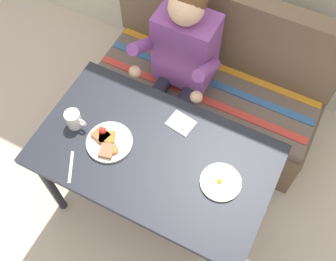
{
  "coord_description": "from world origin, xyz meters",
  "views": [
    {
      "loc": [
        0.48,
        -0.79,
        2.55
      ],
      "look_at": [
        0.0,
        0.15,
        0.72
      ],
      "focal_mm": 43.8,
      "sensor_mm": 36.0,
      "label": 1
    }
  ],
  "objects_px": {
    "table": "(155,160)",
    "fork": "(71,167)",
    "plate_eggs": "(221,182)",
    "person": "(180,59)",
    "coffee_mug": "(74,119)",
    "napkin": "(181,123)",
    "couch": "(210,89)",
    "plate_breakfast": "(108,142)"
  },
  "relations": [
    {
      "from": "napkin",
      "to": "fork",
      "type": "xyz_separation_m",
      "value": [
        -0.37,
        -0.47,
        -0.0
      ]
    },
    {
      "from": "plate_breakfast",
      "to": "plate_eggs",
      "type": "height_order",
      "value": "plate_breakfast"
    },
    {
      "from": "coffee_mug",
      "to": "napkin",
      "type": "distance_m",
      "value": 0.55
    },
    {
      "from": "napkin",
      "to": "couch",
      "type": "bearing_deg",
      "value": 94.52
    },
    {
      "from": "plate_eggs",
      "to": "person",
      "type": "bearing_deg",
      "value": 130.42
    },
    {
      "from": "plate_breakfast",
      "to": "napkin",
      "type": "distance_m",
      "value": 0.39
    },
    {
      "from": "table",
      "to": "person",
      "type": "xyz_separation_m",
      "value": [
        -0.15,
        0.59,
        0.09
      ]
    },
    {
      "from": "table",
      "to": "person",
      "type": "relative_size",
      "value": 0.99
    },
    {
      "from": "plate_breakfast",
      "to": "plate_eggs",
      "type": "relative_size",
      "value": 1.18
    },
    {
      "from": "plate_eggs",
      "to": "fork",
      "type": "xyz_separation_m",
      "value": [
        -0.68,
        -0.25,
        -0.01
      ]
    },
    {
      "from": "table",
      "to": "fork",
      "type": "xyz_separation_m",
      "value": [
        -0.33,
        -0.25,
        0.08
      ]
    },
    {
      "from": "plate_eggs",
      "to": "fork",
      "type": "height_order",
      "value": "plate_eggs"
    },
    {
      "from": "coffee_mug",
      "to": "fork",
      "type": "bearing_deg",
      "value": -61.99
    },
    {
      "from": "person",
      "to": "couch",
      "type": "bearing_deg",
      "value": 50.28
    },
    {
      "from": "person",
      "to": "plate_breakfast",
      "type": "bearing_deg",
      "value": -97.64
    },
    {
      "from": "coffee_mug",
      "to": "person",
      "type": "bearing_deg",
      "value": 64.8
    },
    {
      "from": "table",
      "to": "coffee_mug",
      "type": "distance_m",
      "value": 0.46
    },
    {
      "from": "table",
      "to": "napkin",
      "type": "xyz_separation_m",
      "value": [
        0.04,
        0.21,
        0.09
      ]
    },
    {
      "from": "couch",
      "to": "plate_eggs",
      "type": "height_order",
      "value": "couch"
    },
    {
      "from": "couch",
      "to": "table",
      "type": "bearing_deg",
      "value": -90.0
    },
    {
      "from": "table",
      "to": "plate_eggs",
      "type": "bearing_deg",
      "value": -0.02
    },
    {
      "from": "couch",
      "to": "napkin",
      "type": "height_order",
      "value": "couch"
    },
    {
      "from": "couch",
      "to": "fork",
      "type": "relative_size",
      "value": 8.47
    },
    {
      "from": "plate_eggs",
      "to": "coffee_mug",
      "type": "xyz_separation_m",
      "value": [
        -0.8,
        -0.04,
        0.04
      ]
    },
    {
      "from": "couch",
      "to": "plate_breakfast",
      "type": "bearing_deg",
      "value": -105.78
    },
    {
      "from": "fork",
      "to": "person",
      "type": "bearing_deg",
      "value": 50.09
    },
    {
      "from": "coffee_mug",
      "to": "plate_eggs",
      "type": "bearing_deg",
      "value": 2.77
    },
    {
      "from": "table",
      "to": "person",
      "type": "height_order",
      "value": "person"
    },
    {
      "from": "couch",
      "to": "coffee_mug",
      "type": "xyz_separation_m",
      "value": [
        -0.44,
        -0.8,
        0.45
      ]
    },
    {
      "from": "table",
      "to": "napkin",
      "type": "distance_m",
      "value": 0.23
    },
    {
      "from": "person",
      "to": "coffee_mug",
      "type": "bearing_deg",
      "value": -115.2
    },
    {
      "from": "table",
      "to": "coffee_mug",
      "type": "xyz_separation_m",
      "value": [
        -0.44,
        -0.04,
        0.13
      ]
    },
    {
      "from": "couch",
      "to": "plate_breakfast",
      "type": "relative_size",
      "value": 6.13
    },
    {
      "from": "person",
      "to": "plate_breakfast",
      "type": "relative_size",
      "value": 5.16
    },
    {
      "from": "person",
      "to": "napkin",
      "type": "height_order",
      "value": "person"
    },
    {
      "from": "table",
      "to": "couch",
      "type": "xyz_separation_m",
      "value": [
        0.0,
        0.76,
        -0.32
      ]
    },
    {
      "from": "couch",
      "to": "coffee_mug",
      "type": "height_order",
      "value": "couch"
    },
    {
      "from": "plate_breakfast",
      "to": "table",
      "type": "bearing_deg",
      "value": 13.69
    },
    {
      "from": "napkin",
      "to": "fork",
      "type": "bearing_deg",
      "value": -128.35
    },
    {
      "from": "plate_eggs",
      "to": "coffee_mug",
      "type": "relative_size",
      "value": 1.68
    },
    {
      "from": "napkin",
      "to": "person",
      "type": "bearing_deg",
      "value": 116.61
    },
    {
      "from": "table",
      "to": "plate_eggs",
      "type": "height_order",
      "value": "plate_eggs"
    }
  ]
}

